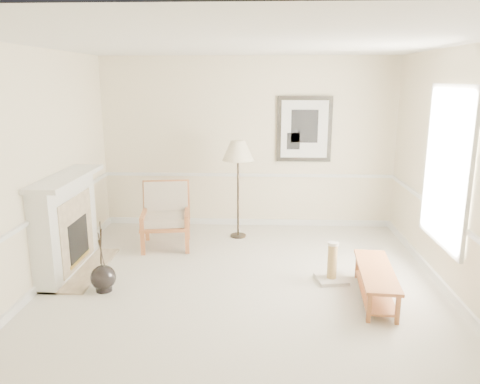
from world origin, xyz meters
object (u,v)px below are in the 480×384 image
at_px(floor_vase, 103,278).
at_px(scratching_post, 332,269).
at_px(bench, 376,279).
at_px(armchair, 166,212).
at_px(floor_lamp, 238,153).

bearing_deg(floor_vase, scratching_post, 8.25).
height_order(floor_vase, bench, floor_vase).
relative_size(armchair, floor_lamp, 0.62).
xyz_separation_m(floor_vase, floor_lamp, (1.54, 2.10, 1.22)).
bearing_deg(scratching_post, bench, -46.79).
bearing_deg(scratching_post, floor_vase, -171.75).
xyz_separation_m(floor_lamp, bench, (1.72, -2.16, -1.14)).
bearing_deg(armchair, floor_vase, -112.71).
relative_size(floor_vase, scratching_post, 1.70).
distance_m(bench, scratching_post, 0.65).
xyz_separation_m(floor_lamp, scratching_post, (1.28, -1.69, -1.22)).
distance_m(armchair, bench, 3.33).
xyz_separation_m(floor_vase, bench, (3.26, -0.06, 0.08)).
xyz_separation_m(armchair, scratching_post, (2.38, -1.28, -0.36)).
bearing_deg(floor_lamp, scratching_post, -52.86).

